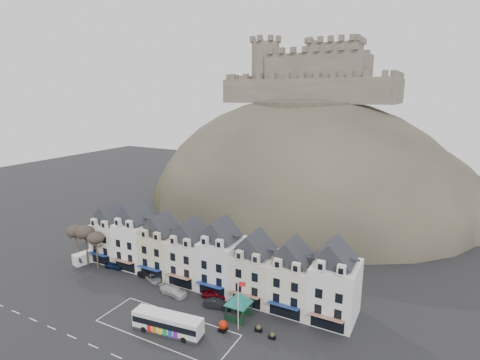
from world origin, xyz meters
name	(u,v)px	position (x,y,z in m)	size (l,w,h in m)	color
ground	(151,328)	(0.00, 0.00, 0.00)	(300.00, 300.00, 0.00)	black
coach_bay_markings	(167,328)	(2.00, 1.25, 0.00)	(22.00, 7.50, 0.01)	silver
townhouse_terrace	(208,257)	(0.15, 15.97, 5.30)	(54.40, 9.35, 11.80)	white
castle_hill	(304,209)	(1.25, 68.95, 0.11)	(100.00, 76.00, 68.00)	#353029
castle	(314,75)	(0.51, 75.93, 40.19)	(50.20, 22.20, 22.00)	brown
tree_left_far	(75,232)	(-29.00, 10.50, 6.90)	(3.61, 3.61, 8.24)	#352C21
tree_left_mid	(85,232)	(-26.00, 10.50, 7.24)	(3.78, 3.78, 8.64)	#352C21
tree_left_near	(96,238)	(-23.00, 10.50, 6.55)	(3.43, 3.43, 7.84)	#352C21
bus	(168,323)	(3.01, 0.37, 1.71)	(11.17, 3.85, 3.09)	#262628
bus_shelter	(239,298)	(10.59, 8.56, 3.56)	(7.24, 7.24, 4.59)	black
red_buoy	(223,326)	(10.00, 4.62, 0.88)	(1.40, 1.40, 1.73)	black
flagpole	(239,302)	(11.94, 6.03, 4.68)	(1.15, 0.40, 8.20)	silver
white_van	(86,257)	(-27.52, 11.26, 1.13)	(3.27, 5.29, 2.24)	white
planter_west	(259,328)	(14.80, 7.00, 0.53)	(1.18, 0.76, 1.09)	black
planter_east	(272,336)	(17.28, 6.38, 0.49)	(1.07, 0.71, 1.01)	black
car_navy	(114,265)	(-20.00, 12.00, 0.70)	(1.66, 4.12, 1.40)	#0B1838
car_black	(148,275)	(-11.13, 12.00, 0.74)	(1.57, 4.49, 1.48)	black
car_silver	(153,278)	(-9.58, 11.60, 0.61)	(2.02, 4.31, 1.22)	#96989D
car_white	(173,290)	(-3.07, 9.50, 0.79)	(2.22, 5.45, 1.58)	silver
car_maroon	(214,294)	(3.93, 12.00, 0.75)	(1.78, 4.42, 1.51)	#5B050F
car_charcoal	(217,304)	(6.00, 9.50, 0.74)	(1.57, 4.50, 1.48)	black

